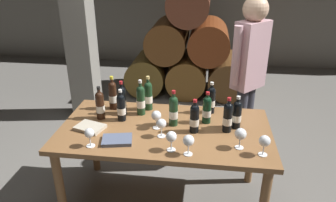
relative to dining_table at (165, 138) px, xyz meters
The scene contains 26 objects.
ground_plane 0.67m from the dining_table, ahead, with size 14.00×14.00×0.00m, color #66635E.
barrel_stack 2.60m from the dining_table, 90.00° to the left, with size 1.86×0.90×1.69m.
stone_pillar 2.16m from the dining_table, 129.09° to the left, with size 0.32×0.32×2.60m, color slate.
dining_table is the anchor object (origin of this frame).
wine_bottle_0 0.24m from the dining_table, 46.61° to the left, with size 0.07×0.07×0.31m.
wine_bottle_1 0.54m from the dining_table, ahead, with size 0.07×0.07×0.29m.
wine_bottle_2 0.61m from the dining_table, behind, with size 0.07×0.07×0.29m.
wine_bottle_3 0.42m from the dining_table, 23.64° to the left, with size 0.07×0.07×0.27m.
wine_bottle_4 0.61m from the dining_table, ahead, with size 0.07×0.07×0.28m.
wine_bottle_5 0.51m from the dining_table, 152.18° to the left, with size 0.07×0.07×0.30m.
wine_bottle_6 0.32m from the dining_table, ahead, with size 0.07×0.07×0.28m.
wine_bottle_7 0.44m from the dining_table, 120.55° to the left, with size 0.07×0.07×0.32m.
wine_bottle_8 0.44m from the dining_table, 166.36° to the left, with size 0.07×0.07×0.28m.
wine_bottle_9 0.40m from the dining_table, 137.05° to the left, with size 0.07×0.07×0.32m.
wine_bottle_10 0.54m from the dining_table, 42.68° to the left, with size 0.07×0.07×0.29m.
wine_bottle_11 0.64m from the dining_table, 149.60° to the left, with size 0.07×0.07×0.31m.
wine_glass_0 0.38m from the dining_table, 73.86° to the right, with size 0.08×0.08×0.15m.
wine_glass_1 0.24m from the dining_table, 93.36° to the right, with size 0.08×0.08×0.15m.
wine_glass_2 0.21m from the dining_table, behind, with size 0.08×0.08×0.15m.
wine_glass_3 0.65m from the dining_table, 20.75° to the right, with size 0.09×0.09×0.16m.
wine_glass_4 0.81m from the dining_table, 21.48° to the right, with size 0.08×0.08×0.15m.
wine_glass_5 0.63m from the dining_table, 146.23° to the right, with size 0.07×0.07×0.15m.
wine_glass_6 0.46m from the dining_table, 58.49° to the right, with size 0.08×0.08×0.15m.
tasting_notebook 0.43m from the dining_table, 142.47° to the right, with size 0.22×0.16×0.03m, color #4C5670.
leather_ledger 0.61m from the dining_table, behind, with size 0.22×0.16×0.03m, color #B2A893.
sommelier_presenting 1.10m from the dining_table, 46.53° to the left, with size 0.36×0.38×1.72m.
Camera 1 is at (0.32, -2.25, 2.05)m, focal length 34.38 mm.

